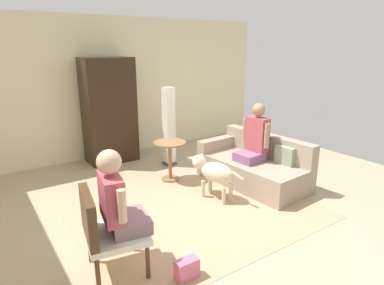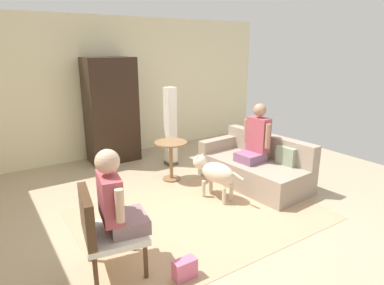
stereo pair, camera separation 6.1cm
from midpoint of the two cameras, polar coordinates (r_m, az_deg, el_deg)
ground_plane at (r=4.69m, az=3.19°, el=-11.17°), size 7.50×7.50×0.00m
back_wall at (r=6.94m, az=-12.22°, el=9.19°), size 6.85×0.12×2.70m
area_rug at (r=4.52m, az=1.91°, el=-12.20°), size 3.08×2.26×0.01m
couch at (r=5.50m, az=10.95°, el=-4.04°), size 1.00×1.80×0.77m
armchair at (r=3.37m, az=-14.59°, el=-13.70°), size 0.66×0.67×0.87m
person_on_couch at (r=5.32m, az=11.18°, el=0.72°), size 0.47×0.52×0.90m
person_on_armchair at (r=3.27m, az=-12.41°, el=-9.38°), size 0.49×0.57×0.83m
round_end_table at (r=5.48m, az=-3.27°, el=-2.00°), size 0.53×0.53×0.65m
dog at (r=4.85m, az=4.23°, el=-5.01°), size 0.42×0.85×0.63m
column_lamp at (r=6.13m, az=-3.40°, el=2.60°), size 0.20×0.20×1.45m
armoire_cabinet at (r=6.50m, az=-13.32°, el=5.33°), size 0.91×0.56×1.96m
handbag at (r=3.41m, az=-0.69°, el=-20.74°), size 0.23×0.12×0.20m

